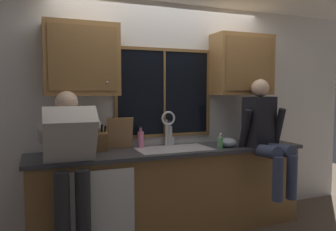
{
  "coord_description": "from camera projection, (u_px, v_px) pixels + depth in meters",
  "views": [
    {
      "loc": [
        -1.34,
        -3.57,
        1.55
      ],
      "look_at": [
        -0.05,
        -0.3,
        1.28
      ],
      "focal_mm": 35.27,
      "sensor_mm": 36.0,
      "label": 1
    }
  ],
  "objects": [
    {
      "name": "mixing_bowl",
      "position": [
        227.0,
        143.0,
        3.7
      ],
      "size": [
        0.21,
        0.21,
        0.11
      ],
      "primitive_type": "ellipsoid",
      "color": "#8C99A8",
      "rests_on": "countertop"
    },
    {
      "name": "soap_dispenser",
      "position": [
        220.0,
        143.0,
        3.59
      ],
      "size": [
        0.06,
        0.07,
        0.17
      ],
      "color": "#59A566",
      "rests_on": "countertop"
    },
    {
      "name": "person_sitting_on_counter",
      "position": [
        265.0,
        131.0,
        3.68
      ],
      "size": [
        0.54,
        0.65,
        1.26
      ],
      "color": "#384260",
      "rests_on": "countertop"
    },
    {
      "name": "person_standing",
      "position": [
        70.0,
        159.0,
        2.89
      ],
      "size": [
        0.53,
        0.7,
        1.55
      ],
      "color": "#262628",
      "rests_on": "floor"
    },
    {
      "name": "back_wall",
      "position": [
        161.0,
        114.0,
        3.88
      ],
      "size": [
        5.36,
        0.12,
        2.55
      ],
      "primitive_type": "cube",
      "color": "silver",
      "rests_on": "floor"
    },
    {
      "name": "faucet",
      "position": [
        168.0,
        124.0,
        3.73
      ],
      "size": [
        0.18,
        0.09,
        0.4
      ],
      "color": "silver",
      "rests_on": "countertop"
    },
    {
      "name": "window_frame_bottom",
      "position": [
        164.0,
        135.0,
        3.83
      ],
      "size": [
        1.17,
        0.02,
        0.04
      ],
      "primitive_type": "cube",
      "color": "brown"
    },
    {
      "name": "window_frame_left",
      "position": [
        116.0,
        93.0,
        3.59
      ],
      "size": [
        0.03,
        0.02,
        0.95
      ],
      "primitive_type": "cube",
      "color": "brown"
    },
    {
      "name": "upper_cabinet_left",
      "position": [
        82.0,
        60.0,
        3.29
      ],
      "size": [
        0.73,
        0.36,
        0.72
      ],
      "color": "#9E703D"
    },
    {
      "name": "countertop",
      "position": [
        173.0,
        151.0,
        3.57
      ],
      "size": [
        3.02,
        0.62,
        0.04
      ],
      "primitive_type": "cube",
      "color": "#38383D",
      "rests_on": "lower_cabinet_run"
    },
    {
      "name": "sink",
      "position": [
        174.0,
        158.0,
        3.59
      ],
      "size": [
        0.8,
        0.46,
        0.21
      ],
      "color": "#B7B7BC",
      "rests_on": "lower_cabinet_run"
    },
    {
      "name": "window_frame_right",
      "position": [
        208.0,
        93.0,
        4.0
      ],
      "size": [
        0.03,
        0.02,
        0.95
      ],
      "primitive_type": "cube",
      "color": "brown"
    },
    {
      "name": "bottle_tall_clear",
      "position": [
        141.0,
        139.0,
        3.65
      ],
      "size": [
        0.07,
        0.07,
        0.23
      ],
      "color": "pink",
      "rests_on": "countertop"
    },
    {
      "name": "knife_block",
      "position": [
        101.0,
        141.0,
        3.42
      ],
      "size": [
        0.12,
        0.18,
        0.32
      ],
      "color": "brown",
      "rests_on": "countertop"
    },
    {
      "name": "cutting_board",
      "position": [
        120.0,
        133.0,
        3.57
      ],
      "size": [
        0.28,
        0.09,
        0.34
      ],
      "primitive_type": "cube",
      "rotation": [
        0.21,
        0.0,
        0.0
      ],
      "color": "#997047",
      "rests_on": "countertop"
    },
    {
      "name": "window_glass",
      "position": [
        164.0,
        93.0,
        3.81
      ],
      "size": [
        1.1,
        0.02,
        0.95
      ],
      "primitive_type": "cube",
      "color": "black"
    },
    {
      "name": "upper_cabinet_right",
      "position": [
        242.0,
        65.0,
        3.98
      ],
      "size": [
        0.73,
        0.36,
        0.72
      ],
      "color": "#9E703D"
    },
    {
      "name": "window_mullion_center",
      "position": [
        164.0,
        93.0,
        3.8
      ],
      "size": [
        0.02,
        0.02,
        0.95
      ],
      "primitive_type": "cube",
      "color": "brown"
    },
    {
      "name": "lower_cabinet_run",
      "position": [
        172.0,
        192.0,
        3.62
      ],
      "size": [
        2.96,
        0.58,
        0.88
      ],
      "primitive_type": "cube",
      "color": "olive",
      "rests_on": "floor"
    },
    {
      "name": "bottle_green_glass",
      "position": [
        169.0,
        135.0,
        3.8
      ],
      "size": [
        0.07,
        0.07,
        0.29
      ],
      "color": "#B7B7BC",
      "rests_on": "countertop"
    },
    {
      "name": "dishwasher_front",
      "position": [
        103.0,
        210.0,
        3.03
      ],
      "size": [
        0.6,
        0.02,
        0.74
      ],
      "primitive_type": "cube",
      "color": "white"
    },
    {
      "name": "window_frame_top",
      "position": [
        164.0,
        50.0,
        3.76
      ],
      "size": [
        1.17,
        0.02,
        0.04
      ],
      "primitive_type": "cube",
      "color": "brown"
    }
  ]
}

